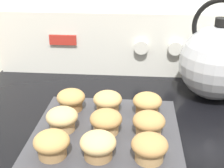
% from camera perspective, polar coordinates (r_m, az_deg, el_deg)
% --- Properties ---
extents(control_panel, '(0.76, 0.07, 0.20)m').
position_cam_1_polar(control_panel, '(0.99, 1.37, 7.44)').
color(control_panel, silver).
rests_on(control_panel, stove_range).
extents(muffin_pan, '(0.31, 0.31, 0.02)m').
position_cam_1_polar(muffin_pan, '(0.67, -1.38, -9.42)').
color(muffin_pan, '#38383D').
rests_on(muffin_pan, stove_range).
extents(muffin_r0_c0, '(0.07, 0.07, 0.05)m').
position_cam_1_polar(muffin_r0_c0, '(0.59, -10.96, -10.70)').
color(muffin_r0_c0, '#A37A4C').
rests_on(muffin_r0_c0, muffin_pan).
extents(muffin_r0_c1, '(0.07, 0.07, 0.05)m').
position_cam_1_polar(muffin_r0_c1, '(0.58, -2.56, -11.08)').
color(muffin_r0_c1, '#A37A4C').
rests_on(muffin_r0_c1, muffin_pan).
extents(muffin_r0_c2, '(0.07, 0.07, 0.05)m').
position_cam_1_polar(muffin_r0_c2, '(0.57, 6.88, -11.43)').
color(muffin_r0_c2, tan).
rests_on(muffin_r0_c2, muffin_pan).
extents(muffin_r1_c0, '(0.07, 0.07, 0.05)m').
position_cam_1_polar(muffin_r1_c0, '(0.66, -9.10, -6.30)').
color(muffin_r1_c0, tan).
rests_on(muffin_r1_c0, muffin_pan).
extents(muffin_r1_c1, '(0.07, 0.07, 0.05)m').
position_cam_1_polar(muffin_r1_c1, '(0.65, -1.49, -6.81)').
color(muffin_r1_c1, tan).
rests_on(muffin_r1_c1, muffin_pan).
extents(muffin_r1_c2, '(0.07, 0.07, 0.05)m').
position_cam_1_polar(muffin_r1_c2, '(0.64, 6.75, -7.14)').
color(muffin_r1_c2, tan).
rests_on(muffin_r1_c2, muffin_pan).
extents(muffin_r2_c0, '(0.07, 0.07, 0.05)m').
position_cam_1_polar(muffin_r2_c0, '(0.74, -7.50, -2.79)').
color(muffin_r2_c0, olive).
rests_on(muffin_r2_c0, muffin_pan).
extents(muffin_r2_c1, '(0.07, 0.07, 0.05)m').
position_cam_1_polar(muffin_r2_c1, '(0.73, -0.81, -3.20)').
color(muffin_r2_c1, tan).
rests_on(muffin_r2_c1, muffin_pan).
extents(muffin_r2_c2, '(0.07, 0.07, 0.05)m').
position_cam_1_polar(muffin_r2_c2, '(0.72, 6.47, -3.50)').
color(muffin_r2_c2, olive).
rests_on(muffin_r2_c2, muffin_pan).
extents(tea_kettle, '(0.22, 0.20, 0.27)m').
position_cam_1_polar(tea_kettle, '(0.86, 18.66, 3.92)').
color(tea_kettle, '#ADAFB5').
rests_on(tea_kettle, stove_range).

